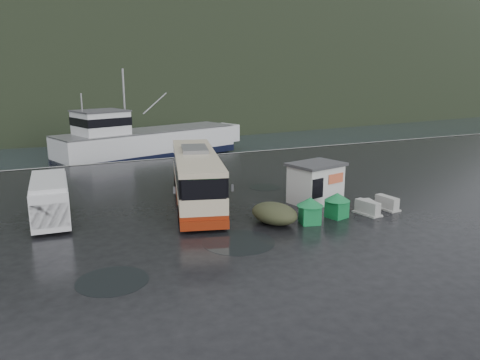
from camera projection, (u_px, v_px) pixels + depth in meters
name	position (u px, v px, depth m)	size (l,w,h in m)	color
ground	(211.00, 220.00, 26.85)	(160.00, 160.00, 0.00)	black
harbor_water	(62.00, 103.00, 124.23)	(300.00, 180.00, 0.02)	black
quay_edge	(135.00, 161.00, 44.56)	(160.00, 0.60, 1.50)	#999993
headland	(61.00, 87.00, 252.22)	(780.00, 540.00, 570.00)	black
coach_bus	(197.00, 202.00, 30.51)	(3.09, 12.39, 3.50)	#C3B393
white_van	(52.00, 220.00, 26.78)	(2.05, 5.95, 2.49)	silver
waste_bin_left	(309.00, 223.00, 26.29)	(1.07, 1.07, 1.50)	#147238
waste_bin_right	(336.00, 217.00, 27.36)	(1.06, 1.06, 1.48)	#147238
dome_tent	(274.00, 223.00, 26.28)	(2.11, 2.95, 1.16)	#333620
ticket_kiosk	(315.00, 202.00, 30.48)	(3.35, 2.54, 2.62)	silver
jersey_barrier_a	(367.00, 214.00, 27.95)	(0.83, 1.66, 0.83)	#999993
jersey_barrier_b	(370.00, 214.00, 28.04)	(0.78, 1.57, 0.78)	#999993
jersey_barrier_c	(386.00, 209.00, 28.99)	(0.82, 1.63, 0.82)	#999993
fishing_trawler	(149.00, 146.00, 53.40)	(24.89, 5.47, 9.96)	silver
puddles	(213.00, 237.00, 24.03)	(15.57, 14.00, 0.01)	black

